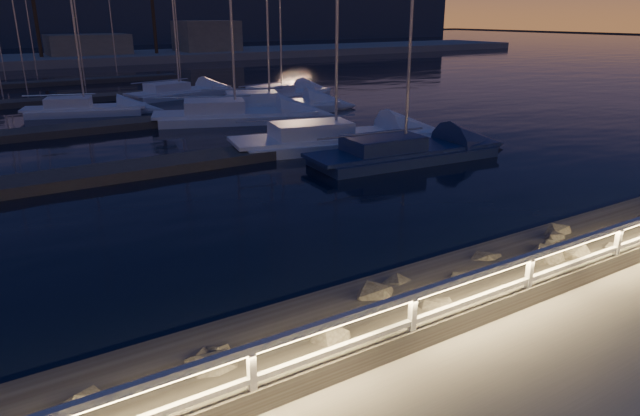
{
  "coord_description": "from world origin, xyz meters",
  "views": [
    {
      "loc": [
        -7.89,
        -6.34,
        5.44
      ],
      "look_at": [
        -1.31,
        4.0,
        1.25
      ],
      "focal_mm": 32.0,
      "sensor_mm": 36.0,
      "label": 1
    }
  ],
  "objects_px": {
    "sailboat_h": "(330,138)",
    "sailboat_j": "(82,108)",
    "sailboat_c": "(266,104)",
    "sailboat_g": "(231,114)",
    "sailboat_d": "(400,151)",
    "guard_rail": "(492,280)",
    "sailboat_l": "(280,94)",
    "sailboat_k": "(177,92)"
  },
  "relations": [
    {
      "from": "sailboat_h",
      "to": "sailboat_j",
      "type": "xyz_separation_m",
      "value": [
        -8.11,
        15.99,
        -0.05
      ]
    },
    {
      "from": "sailboat_c",
      "to": "sailboat_g",
      "type": "relative_size",
      "value": 0.96
    },
    {
      "from": "sailboat_h",
      "to": "sailboat_j",
      "type": "relative_size",
      "value": 1.35
    },
    {
      "from": "sailboat_d",
      "to": "guard_rail",
      "type": "bearing_deg",
      "value": -118.83
    },
    {
      "from": "sailboat_g",
      "to": "sailboat_c",
      "type": "bearing_deg",
      "value": 55.69
    },
    {
      "from": "sailboat_c",
      "to": "guard_rail",
      "type": "bearing_deg",
      "value": -88.73
    },
    {
      "from": "sailboat_c",
      "to": "sailboat_l",
      "type": "xyz_separation_m",
      "value": [
        3.14,
        3.91,
        -0.04
      ]
    },
    {
      "from": "sailboat_h",
      "to": "sailboat_l",
      "type": "bearing_deg",
      "value": 81.81
    },
    {
      "from": "sailboat_h",
      "to": "sailboat_l",
      "type": "height_order",
      "value": "sailboat_h"
    },
    {
      "from": "sailboat_c",
      "to": "sailboat_d",
      "type": "distance_m",
      "value": 15.07
    },
    {
      "from": "guard_rail",
      "to": "sailboat_j",
      "type": "bearing_deg",
      "value": 92.19
    },
    {
      "from": "sailboat_j",
      "to": "sailboat_l",
      "type": "bearing_deg",
      "value": 14.53
    },
    {
      "from": "sailboat_c",
      "to": "sailboat_l",
      "type": "distance_m",
      "value": 5.02
    },
    {
      "from": "sailboat_g",
      "to": "sailboat_j",
      "type": "xyz_separation_m",
      "value": [
        -6.88,
        7.32,
        -0.05
      ]
    },
    {
      "from": "sailboat_h",
      "to": "guard_rail",
      "type": "bearing_deg",
      "value": -101.71
    },
    {
      "from": "sailboat_g",
      "to": "sailboat_k",
      "type": "xyz_separation_m",
      "value": [
        0.84,
        11.87,
        -0.04
      ]
    },
    {
      "from": "sailboat_l",
      "to": "sailboat_h",
      "type": "bearing_deg",
      "value": -126.16
    },
    {
      "from": "sailboat_c",
      "to": "sailboat_k",
      "type": "relative_size",
      "value": 1.1
    },
    {
      "from": "sailboat_c",
      "to": "sailboat_h",
      "type": "xyz_separation_m",
      "value": [
        -2.34,
        -11.18,
        0.01
      ]
    },
    {
      "from": "sailboat_c",
      "to": "sailboat_g",
      "type": "xyz_separation_m",
      "value": [
        -3.57,
        -2.51,
        0.01
      ]
    },
    {
      "from": "sailboat_l",
      "to": "sailboat_d",
      "type": "bearing_deg",
      "value": -119.34
    },
    {
      "from": "guard_rail",
      "to": "sailboat_j",
      "type": "distance_m",
      "value": 31.89
    },
    {
      "from": "sailboat_k",
      "to": "sailboat_l",
      "type": "xyz_separation_m",
      "value": [
        5.88,
        -5.45,
        -0.01
      ]
    },
    {
      "from": "sailboat_h",
      "to": "sailboat_k",
      "type": "height_order",
      "value": "sailboat_h"
    },
    {
      "from": "sailboat_d",
      "to": "sailboat_g",
      "type": "relative_size",
      "value": 0.94
    },
    {
      "from": "sailboat_c",
      "to": "sailboat_l",
      "type": "height_order",
      "value": "sailboat_c"
    },
    {
      "from": "sailboat_j",
      "to": "sailboat_c",
      "type": "bearing_deg",
      "value": -6.39
    },
    {
      "from": "sailboat_l",
      "to": "guard_rail",
      "type": "bearing_deg",
      "value": -127.99
    },
    {
      "from": "guard_rail",
      "to": "sailboat_d",
      "type": "distance_m",
      "value": 14.44
    },
    {
      "from": "guard_rail",
      "to": "sailboat_g",
      "type": "bearing_deg",
      "value": 77.01
    },
    {
      "from": "sailboat_g",
      "to": "sailboat_j",
      "type": "height_order",
      "value": "sailboat_g"
    },
    {
      "from": "sailboat_g",
      "to": "sailboat_l",
      "type": "height_order",
      "value": "sailboat_g"
    },
    {
      "from": "guard_rail",
      "to": "sailboat_k",
      "type": "distance_m",
      "value": 36.99
    },
    {
      "from": "sailboat_d",
      "to": "sailboat_k",
      "type": "relative_size",
      "value": 1.08
    },
    {
      "from": "guard_rail",
      "to": "sailboat_h",
      "type": "distance_m",
      "value": 17.32
    },
    {
      "from": "sailboat_k",
      "to": "sailboat_l",
      "type": "relative_size",
      "value": 0.96
    },
    {
      "from": "sailboat_c",
      "to": "sailboat_l",
      "type": "bearing_deg",
      "value": 71.35
    },
    {
      "from": "sailboat_j",
      "to": "sailboat_k",
      "type": "bearing_deg",
      "value": 48.85
    },
    {
      "from": "guard_rail",
      "to": "sailboat_j",
      "type": "relative_size",
      "value": 3.56
    },
    {
      "from": "sailboat_h",
      "to": "sailboat_l",
      "type": "relative_size",
      "value": 1.16
    },
    {
      "from": "guard_rail",
      "to": "sailboat_l",
      "type": "xyz_separation_m",
      "value": [
        12.38,
        30.95,
        -0.95
      ]
    },
    {
      "from": "sailboat_d",
      "to": "sailboat_g",
      "type": "xyz_separation_m",
      "value": [
        -2.29,
        12.51,
        0.04
      ]
    }
  ]
}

